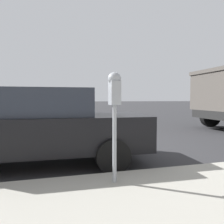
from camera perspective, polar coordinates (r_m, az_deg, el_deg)
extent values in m
plane|color=#2B2B2D|center=(5.88, -6.39, -10.03)|extent=(220.00, 220.00, 0.00)
cylinder|color=gray|center=(3.20, 0.66, -8.32)|extent=(0.06, 0.06, 1.14)
cube|color=gray|center=(3.14, 0.67, 5.00)|extent=(0.20, 0.14, 0.34)
sphere|color=gray|center=(3.15, 0.67, 8.70)|extent=(0.19, 0.19, 0.19)
cube|color=#B21919|center=(3.24, 0.15, 4.20)|extent=(0.01, 0.11, 0.12)
cube|color=black|center=(3.24, 0.15, 6.30)|extent=(0.01, 0.10, 0.08)
cube|color=black|center=(4.84, -18.84, -4.99)|extent=(2.05, 4.58, 0.71)
cube|color=#232833|center=(4.81, -21.13, 2.41)|extent=(1.75, 2.59, 0.55)
cylinder|color=black|center=(5.87, -4.01, -6.83)|extent=(0.24, 0.65, 0.64)
cylinder|color=black|center=(4.07, 0.29, -11.47)|extent=(0.24, 0.65, 0.64)
cylinder|color=black|center=(11.80, 24.30, -0.97)|extent=(0.32, 1.04, 1.04)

